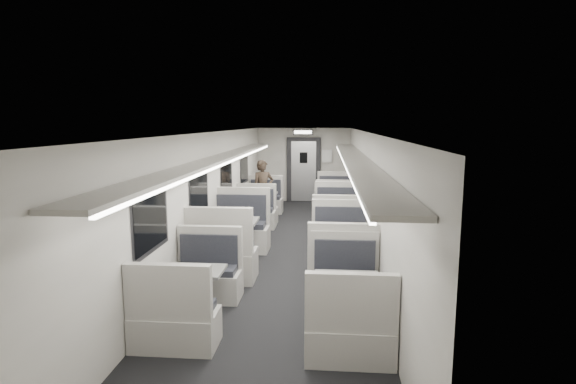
% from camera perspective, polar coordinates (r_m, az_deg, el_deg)
% --- Properties ---
extents(room, '(3.24, 12.24, 2.64)m').
position_cam_1_polar(room, '(8.75, 0.07, -0.26)').
color(room, black).
rests_on(room, ground).
extents(booth_left_a, '(0.98, 1.99, 1.07)m').
position_cam_1_polar(booth_left_a, '(12.22, -3.34, -1.67)').
color(booth_left_a, '#A7A69D').
rests_on(booth_left_a, room).
extents(booth_left_b, '(0.99, 2.01, 1.07)m').
position_cam_1_polar(booth_left_b, '(10.42, -4.78, -3.52)').
color(booth_left_b, '#A7A69D').
rests_on(booth_left_b, room).
extents(booth_left_c, '(1.16, 2.36, 1.26)m').
position_cam_1_polar(booth_left_c, '(8.37, -7.21, -6.20)').
color(booth_left_c, '#A7A69D').
rests_on(booth_left_c, room).
extents(booth_left_d, '(0.97, 1.98, 1.06)m').
position_cam_1_polar(booth_left_d, '(6.18, -11.92, -12.54)').
color(booth_left_d, '#A7A69D').
rests_on(booth_left_d, room).
extents(booth_right_a, '(1.05, 2.12, 1.13)m').
position_cam_1_polar(booth_right_a, '(12.56, 6.04, -1.31)').
color(booth_right_a, '#A7A69D').
rests_on(booth_right_a, room).
extents(booth_right_b, '(1.08, 2.19, 1.17)m').
position_cam_1_polar(booth_right_b, '(10.02, 6.34, -3.86)').
color(booth_right_b, '#A7A69D').
rests_on(booth_right_b, room).
extents(booth_right_c, '(1.06, 2.16, 1.15)m').
position_cam_1_polar(booth_right_c, '(7.67, 6.81, -7.89)').
color(booth_right_c, '#A7A69D').
rests_on(booth_right_c, room).
extents(booth_right_d, '(0.97, 1.97, 1.05)m').
position_cam_1_polar(booth_right_d, '(5.83, 7.47, -13.77)').
color(booth_right_d, '#A7A69D').
rests_on(booth_right_d, room).
extents(passenger, '(0.69, 0.58, 1.59)m').
position_cam_1_polar(passenger, '(12.03, -3.18, 0.29)').
color(passenger, black).
rests_on(passenger, room).
extents(window_a, '(0.02, 1.18, 0.84)m').
position_cam_1_polar(window_a, '(12.27, -5.56, 3.04)').
color(window_a, black).
rests_on(window_a, room).
extents(window_b, '(0.02, 1.18, 0.84)m').
position_cam_1_polar(window_b, '(10.13, -7.78, 1.76)').
color(window_b, black).
rests_on(window_b, room).
extents(window_c, '(0.02, 1.18, 0.84)m').
position_cam_1_polar(window_c, '(8.02, -11.18, -0.19)').
color(window_c, black).
rests_on(window_c, room).
extents(window_d, '(0.02, 1.18, 0.84)m').
position_cam_1_polar(window_d, '(5.97, -16.97, -3.51)').
color(window_d, black).
rests_on(window_d, room).
extents(luggage_rack_left, '(0.46, 10.40, 0.09)m').
position_cam_1_polar(luggage_rack_left, '(8.57, -8.44, 4.27)').
color(luggage_rack_left, '#A7A69D').
rests_on(luggage_rack_left, room).
extents(luggage_rack_right, '(0.46, 10.40, 0.09)m').
position_cam_1_polar(luggage_rack_right, '(8.36, 8.46, 4.15)').
color(luggage_rack_right, '#A7A69D').
rests_on(luggage_rack_right, room).
extents(vestibule_door, '(1.10, 0.13, 2.10)m').
position_cam_1_polar(vestibule_door, '(14.64, 1.99, 2.80)').
color(vestibule_door, black).
rests_on(vestibule_door, room).
extents(exit_sign, '(0.62, 0.12, 0.16)m').
position_cam_1_polar(exit_sign, '(14.08, 1.92, 7.61)').
color(exit_sign, black).
rests_on(exit_sign, room).
extents(wall_notice, '(0.32, 0.02, 0.40)m').
position_cam_1_polar(wall_notice, '(14.57, 4.95, 4.56)').
color(wall_notice, silver).
rests_on(wall_notice, room).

